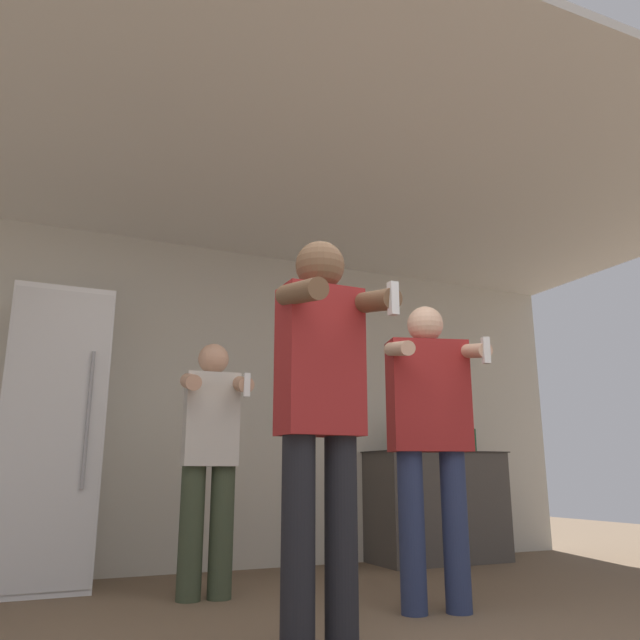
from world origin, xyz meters
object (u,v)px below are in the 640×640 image
bottle_short_whiskey (454,440)px  bottle_brown_liquor (471,439)px  bottle_clear_vodka (422,436)px  refrigerator (51,436)px  person_woman_foreground (321,406)px  person_man_side (430,428)px  bottle_dark_rum (433,436)px  person_spectator_back (210,454)px  bottle_amber_bourbon (395,436)px

bottle_short_whiskey → bottle_brown_liquor: bottle_short_whiskey is taller
bottle_clear_vodka → refrigerator: bearing=-178.7°
person_woman_foreground → person_man_side: size_ratio=1.05×
bottle_dark_rum → person_spectator_back: (-2.18, -0.80, -0.21)m
bottle_clear_vodka → bottle_brown_liquor: bottle_clear_vodka is taller
bottle_short_whiskey → bottle_dark_rum: 0.22m
refrigerator → bottle_dark_rum: bearing=1.3°
bottle_amber_bourbon → person_man_side: person_man_side is taller
refrigerator → bottle_brown_liquor: bearing=1.1°
person_woman_foreground → person_spectator_back: 1.39m
bottle_dark_rum → person_spectator_back: person_spectator_back is taller
bottle_short_whiskey → bottle_brown_liquor: size_ratio=1.04×
bottle_brown_liquor → person_woman_foreground: (-2.46, -2.18, -0.02)m
bottle_dark_rum → person_woman_foreground: size_ratio=0.20×
bottle_amber_bourbon → person_man_side: size_ratio=0.19×
bottle_clear_vodka → bottle_dark_rum: bearing=-0.0°
bottle_dark_rum → person_man_side: 2.02m
bottle_short_whiskey → person_woman_foreground: 3.15m
bottle_amber_bourbon → bottle_brown_liquor: bearing=0.0°
refrigerator → bottle_brown_liquor: 3.48m
person_spectator_back → refrigerator: bearing=140.7°
bottle_short_whiskey → person_woman_foreground: size_ratio=0.17×
bottle_amber_bourbon → bottle_short_whiskey: bearing=0.0°
bottle_brown_liquor → bottle_short_whiskey: bearing=180.0°
bottle_short_whiskey → bottle_dark_rum: size_ratio=0.82×
person_woman_foreground → bottle_clear_vodka: bearing=48.4°
bottle_brown_liquor → person_man_side: 2.28m
bottle_short_whiskey → bottle_dark_rum: bearing=180.0°
bottle_brown_liquor → person_man_side: size_ratio=0.17×
bottle_short_whiskey → bottle_brown_liquor: bearing=0.0°
bottle_dark_rum → person_man_side: person_man_side is taller
refrigerator → person_woman_foreground: bearing=-64.2°
bottle_brown_liquor → bottle_clear_vodka: bearing=180.0°
refrigerator → bottle_clear_vodka: size_ratio=5.68×
person_spectator_back → person_man_side: bearing=-40.0°
refrigerator → bottle_short_whiskey: bearing=1.2°
refrigerator → bottle_short_whiskey: (3.29, 0.07, 0.04)m
person_man_side → person_spectator_back: bearing=140.0°
bottle_dark_rum → bottle_brown_liquor: bearing=0.0°
bottle_dark_rum → person_woman_foreground: person_woman_foreground is taller
bottle_clear_vodka → bottle_brown_liquor: 0.53m
bottle_short_whiskey → bottle_amber_bourbon: bearing=180.0°
bottle_short_whiskey → bottle_brown_liquor: 0.19m
bottle_clear_vodka → bottle_brown_liquor: size_ratio=1.20×
person_spectator_back → person_woman_foreground: bearing=-84.8°
person_woman_foreground → person_spectator_back: bearing=95.2°
bottle_clear_vodka → bottle_short_whiskey: bearing=-0.0°
refrigerator → bottle_short_whiskey: refrigerator is taller
bottle_short_whiskey → person_man_side: size_ratio=0.18×
bottle_short_whiskey → bottle_amber_bourbon: size_ratio=0.90×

